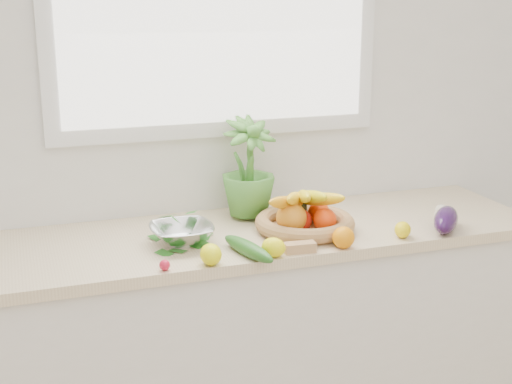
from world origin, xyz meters
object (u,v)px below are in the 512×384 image
object	(u,v)px
fruit_basket	(304,217)
cucumber	(248,249)
eggplant	(446,220)
apple	(301,220)
colander_with_spinach	(181,228)
potted_herb	(248,167)

from	to	relation	value
fruit_basket	cucumber	bearing A→B (deg)	-147.26
eggplant	cucumber	bearing A→B (deg)	-179.64
apple	colander_with_spinach	size ratio (longest dim) A/B	0.37
cucumber	fruit_basket	size ratio (longest dim) A/B	0.63
colander_with_spinach	potted_herb	bearing A→B (deg)	34.79
cucumber	fruit_basket	distance (m)	0.33
eggplant	potted_herb	size ratio (longest dim) A/B	0.59
colander_with_spinach	cucumber	bearing A→B (deg)	-44.73
cucumber	colander_with_spinach	size ratio (longest dim) A/B	1.28
apple	fruit_basket	world-z (taller)	fruit_basket
cucumber	potted_herb	xyz separation A→B (m)	(0.13, 0.40, 0.18)
apple	eggplant	size ratio (longest dim) A/B	0.37
cucumber	apple	bearing A→B (deg)	34.63
eggplant	colander_with_spinach	xyz separation A→B (m)	(-0.94, 0.17, 0.01)
apple	cucumber	xyz separation A→B (m)	(-0.26, -0.18, -0.01)
apple	colander_with_spinach	xyz separation A→B (m)	(-0.44, -0.00, 0.02)
cucumber	potted_herb	world-z (taller)	potted_herb
cucumber	colander_with_spinach	world-z (taller)	colander_with_spinach
cucumber	potted_herb	distance (m)	0.46
apple	potted_herb	bearing A→B (deg)	121.07
cucumber	colander_with_spinach	bearing A→B (deg)	135.27
eggplant	potted_herb	distance (m)	0.76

